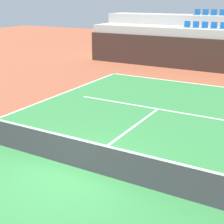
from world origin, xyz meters
name	(u,v)px	position (x,y,z in m)	size (l,w,h in m)	color
ground_plane	(78,168)	(0.00, 0.00, 0.00)	(80.00, 80.00, 0.00)	brown
court_surface	(78,168)	(0.00, 0.00, 0.01)	(11.00, 24.00, 0.01)	#2D7238
baseline_far	(193,83)	(0.00, 11.95, 0.01)	(11.00, 0.10, 0.00)	white
service_line_far	(158,109)	(0.00, 6.40, 0.01)	(8.26, 0.10, 0.00)	white
centre_service_line	(126,132)	(0.00, 3.20, 0.01)	(0.10, 6.40, 0.00)	white
back_wall	(211,56)	(0.00, 15.75, 1.12)	(19.12, 0.30, 2.23)	black
stands_tier_lower	(216,49)	(0.00, 17.10, 1.41)	(19.12, 2.40, 2.82)	#9E9E99
stands_tier_upper	(224,40)	(0.00, 19.50, 1.80)	(19.12, 2.40, 3.60)	#9E9E99
seating_row_lower	(218,27)	(0.00, 17.20, 2.95)	(4.97, 0.44, 0.44)	#145193
tennis_net	(77,153)	(0.00, 0.00, 0.51)	(11.08, 0.08, 1.07)	black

